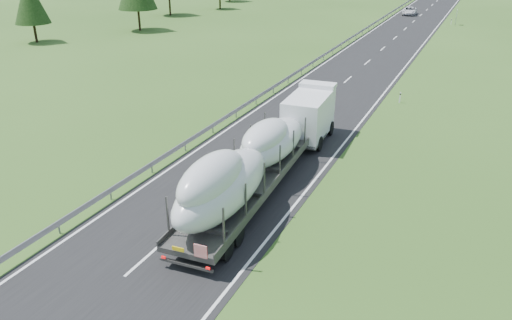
% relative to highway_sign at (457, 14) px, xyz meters
% --- Properties ---
extents(ground, '(400.00, 400.00, 0.00)m').
position_rel_highway_sign_xyz_m(ground, '(-7.20, -80.00, -1.81)').
color(ground, '#2E501A').
rests_on(ground, ground).
extents(road_surface, '(10.00, 400.00, 0.02)m').
position_rel_highway_sign_xyz_m(road_surface, '(-7.20, 20.00, -1.80)').
color(road_surface, black).
rests_on(road_surface, ground).
extents(guardrail, '(0.10, 400.00, 0.76)m').
position_rel_highway_sign_xyz_m(guardrail, '(-12.50, 19.94, -1.21)').
color(guardrail, slate).
rests_on(guardrail, ground).
extents(highway_sign, '(0.08, 0.90, 2.60)m').
position_rel_highway_sign_xyz_m(highway_sign, '(0.00, 0.00, 0.00)').
color(highway_sign, slate).
rests_on(highway_sign, ground).
extents(boat_truck, '(3.80, 20.91, 4.54)m').
position_rel_highway_sign_xyz_m(boat_truck, '(-5.24, -70.93, 0.54)').
color(boat_truck, white).
rests_on(boat_truck, ground).
extents(distant_van, '(2.95, 5.63, 1.51)m').
position_rel_highway_sign_xyz_m(distant_van, '(-9.38, 9.54, -1.05)').
color(distant_van, silver).
rests_on(distant_van, ground).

